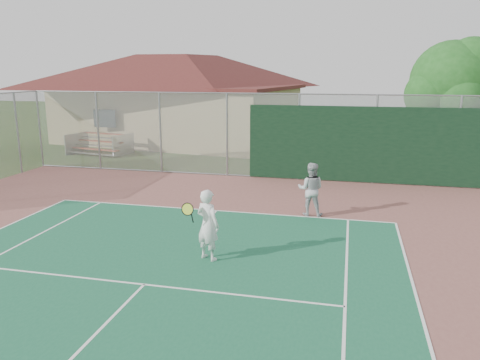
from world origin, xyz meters
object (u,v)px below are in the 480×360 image
(bleachers, at_px, (99,143))
(player_white_front, at_px, (208,225))
(player_grey_back, at_px, (311,190))
(clubhouse, at_px, (179,90))
(tree, at_px, (454,84))

(bleachers, distance_m, player_white_front, 16.11)
(player_white_front, distance_m, player_grey_back, 4.57)
(clubhouse, relative_size, tree, 2.78)
(player_grey_back, bearing_deg, clubhouse, -55.33)
(player_grey_back, bearing_deg, tree, -122.10)
(clubhouse, bearing_deg, tree, -13.74)
(bleachers, bearing_deg, player_grey_back, -24.46)
(bleachers, xyz_separation_m, player_white_front, (10.00, -12.63, 0.28))
(bleachers, bearing_deg, tree, 9.80)
(clubhouse, xyz_separation_m, player_white_front, (7.57, -18.52, -2.38))
(bleachers, xyz_separation_m, player_grey_back, (12.05, -8.55, 0.25))
(bleachers, xyz_separation_m, tree, (17.40, -0.33, 3.24))
(clubhouse, bearing_deg, player_white_front, -58.93)
(clubhouse, distance_m, player_grey_back, 17.52)
(clubhouse, height_order, player_grey_back, clubhouse)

